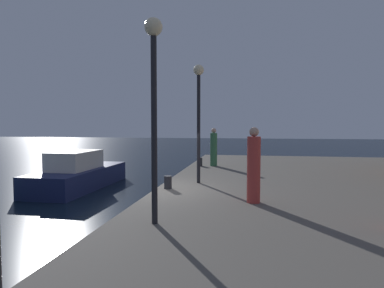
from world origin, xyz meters
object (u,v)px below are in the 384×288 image
Objects in this scene: motorboat_navy at (78,174)px; person_far_corner at (214,148)px; lamp_post_mid_promenade at (154,83)px; bollard_center at (200,162)px; lamp_post_far_end at (199,102)px; bollard_south at (168,182)px; person_near_carousel at (254,167)px.

person_far_corner reaches higher than motorboat_navy.
lamp_post_mid_promenade is 9.70m from bollard_center.
lamp_post_far_end reaches higher than bollard_center.
motorboat_navy is 13.98× the size of bollard_south.
motorboat_navy reaches higher than bollard_south.
person_near_carousel is (2.46, -7.19, 0.71)m from bollard_center.
bollard_center is (0.15, 5.80, 0.00)m from bollard_south.
bollard_south is at bearing -124.05° from lamp_post_far_end.
person_far_corner is at bearing 89.72° from lamp_post_far_end.
lamp_post_mid_promenade is at bearing -132.96° from person_near_carousel.
bollard_south is (-0.79, -1.17, -2.58)m from lamp_post_far_end.
motorboat_navy is 1.39× the size of lamp_post_far_end.
lamp_post_far_end is at bearing -82.12° from bollard_center.
lamp_post_mid_promenade is at bearing -92.15° from lamp_post_far_end.
bollard_center is (-0.64, 4.63, -2.58)m from lamp_post_far_end.
bollard_south is 0.21× the size of person_near_carousel.
lamp_post_far_end is 5.11m from person_far_corner.
person_near_carousel is (2.61, -1.39, 0.71)m from bollard_south.
person_near_carousel is (1.82, -2.56, -1.87)m from lamp_post_far_end.
bollard_south is 1.00× the size of bollard_center.
person_far_corner is at bearing 103.81° from person_near_carousel.
lamp_post_far_end is 3.66m from person_near_carousel.
lamp_post_far_end is 5.34m from bollard_center.
person_near_carousel is at bearing -28.10° from bollard_south.
person_near_carousel reaches higher than person_far_corner.
bollard_south and bollard_center have the same top height.
lamp_post_mid_promenade reaches higher than person_near_carousel.
bollard_south is at bearing -97.86° from person_far_corner.
lamp_post_mid_promenade is 9.64m from person_far_corner.
bollard_center is (5.09, 2.41, 0.38)m from motorboat_navy.
motorboat_navy is at bearing 128.74° from lamp_post_mid_promenade.
lamp_post_mid_promenade reaches higher than bollard_south.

